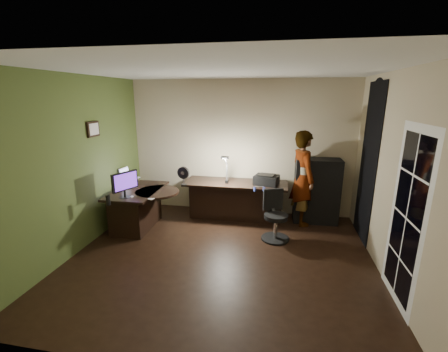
% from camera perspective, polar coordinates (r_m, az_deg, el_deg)
% --- Properties ---
extents(floor, '(4.50, 4.00, 0.01)m').
position_cam_1_polar(floor, '(4.71, -0.59, -15.33)').
color(floor, black).
rests_on(floor, ground).
extents(ceiling, '(4.50, 4.00, 0.01)m').
position_cam_1_polar(ceiling, '(4.08, -0.70, 19.66)').
color(ceiling, silver).
rests_on(ceiling, floor).
extents(wall_back, '(4.50, 0.01, 2.70)m').
position_cam_1_polar(wall_back, '(6.13, 3.05, 5.37)').
color(wall_back, '#BBAB8A').
rests_on(wall_back, floor).
extents(wall_front, '(4.50, 0.01, 2.70)m').
position_cam_1_polar(wall_front, '(2.37, -10.36, -10.89)').
color(wall_front, '#BBAB8A').
rests_on(wall_front, floor).
extents(wall_left, '(0.01, 4.00, 2.70)m').
position_cam_1_polar(wall_left, '(5.13, -26.22, 1.92)').
color(wall_left, '#BBAB8A').
rests_on(wall_left, floor).
extents(wall_right, '(0.01, 4.00, 2.70)m').
position_cam_1_polar(wall_right, '(4.37, 29.79, -0.59)').
color(wall_right, '#BBAB8A').
rests_on(wall_right, floor).
extents(green_wall_overlay, '(0.00, 4.00, 2.70)m').
position_cam_1_polar(green_wall_overlay, '(5.12, -26.08, 1.91)').
color(green_wall_overlay, '#495D28').
rests_on(green_wall_overlay, floor).
extents(arched_doorway, '(0.01, 0.90, 2.60)m').
position_cam_1_polar(arched_doorway, '(5.44, 25.80, 2.11)').
color(arched_doorway, black).
rests_on(arched_doorway, floor).
extents(french_door, '(0.02, 0.92, 2.10)m').
position_cam_1_polar(french_door, '(3.95, 31.46, -6.89)').
color(french_door, white).
rests_on(french_door, floor).
extents(framed_picture, '(0.04, 0.30, 0.25)m').
position_cam_1_polar(framed_picture, '(5.39, -23.70, 8.18)').
color(framed_picture, black).
rests_on(framed_picture, wall_left).
extents(desk_left, '(0.80, 1.28, 0.73)m').
position_cam_1_polar(desk_left, '(5.77, -15.96, -5.98)').
color(desk_left, black).
rests_on(desk_left, floor).
extents(desk_right, '(1.99, 0.70, 0.75)m').
position_cam_1_polar(desk_right, '(5.94, 2.19, -4.67)').
color(desk_right, black).
rests_on(desk_right, floor).
extents(cabinet, '(0.84, 0.44, 1.24)m').
position_cam_1_polar(cabinet, '(5.99, 17.20, -2.71)').
color(cabinet, black).
rests_on(cabinet, floor).
extents(laptop_stand, '(0.29, 0.27, 0.10)m').
position_cam_1_polar(laptop_stand, '(6.13, -17.18, -0.89)').
color(laptop_stand, silver).
rests_on(laptop_stand, desk_left).
extents(laptop, '(0.33, 0.31, 0.20)m').
position_cam_1_polar(laptop, '(6.09, -17.29, 0.50)').
color(laptop, silver).
rests_on(laptop, laptop_stand).
extents(monitor, '(0.30, 0.49, 0.33)m').
position_cam_1_polar(monitor, '(5.27, -18.44, -2.26)').
color(monitor, black).
rests_on(monitor, desk_left).
extents(mouse, '(0.09, 0.10, 0.03)m').
position_cam_1_polar(mouse, '(5.28, -17.19, -3.80)').
color(mouse, silver).
rests_on(mouse, desk_left).
extents(phone, '(0.08, 0.15, 0.01)m').
position_cam_1_polar(phone, '(5.82, -15.80, -2.10)').
color(phone, black).
rests_on(phone, desk_left).
extents(pen, '(0.01, 0.13, 0.01)m').
position_cam_1_polar(pen, '(5.62, -14.66, -2.60)').
color(pen, black).
rests_on(pen, desk_left).
extents(speaker, '(0.09, 0.09, 0.17)m').
position_cam_1_polar(speaker, '(5.04, -21.21, -4.26)').
color(speaker, black).
rests_on(speaker, desk_left).
extents(notepad, '(0.23, 0.27, 0.01)m').
position_cam_1_polar(notepad, '(5.21, -13.55, -3.93)').
color(notepad, silver).
rests_on(notepad, desk_left).
extents(desk_fan, '(0.24, 0.16, 0.35)m').
position_cam_1_polar(desk_fan, '(5.68, -7.70, 0.03)').
color(desk_fan, black).
rests_on(desk_fan, desk_right).
extents(headphones, '(0.23, 0.16, 0.10)m').
position_cam_1_polar(headphones, '(5.29, 6.77, -2.46)').
color(headphones, navy).
rests_on(headphones, desk_right).
extents(printer, '(0.50, 0.43, 0.19)m').
position_cam_1_polar(printer, '(5.72, 8.08, -0.67)').
color(printer, black).
rests_on(printer, desk_right).
extents(desk_lamp, '(0.21, 0.30, 0.59)m').
position_cam_1_polar(desk_lamp, '(5.70, 0.55, 1.48)').
color(desk_lamp, black).
rests_on(desk_lamp, desk_right).
extents(office_chair, '(0.61, 0.61, 0.85)m').
position_cam_1_polar(office_chair, '(5.13, 9.90, -7.56)').
color(office_chair, black).
rests_on(office_chair, floor).
extents(person, '(0.63, 0.75, 1.78)m').
position_cam_1_polar(person, '(5.76, 14.74, -0.42)').
color(person, '#D8A88C').
rests_on(person, floor).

